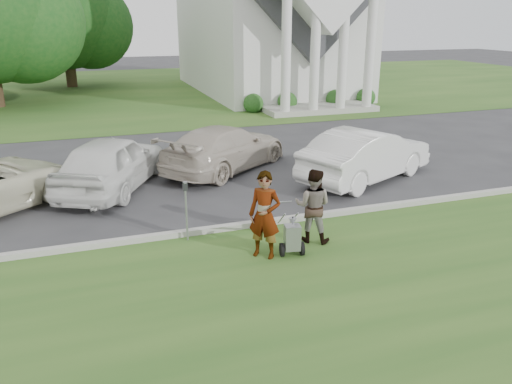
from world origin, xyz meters
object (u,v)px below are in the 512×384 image
car_c (225,148)px  church (268,1)px  striping_cart (292,238)px  parking_meter_near (186,204)px  car_b (112,162)px  person_left (265,216)px  person_right (313,206)px  tree_back (64,20)px  car_d (366,155)px

car_c → church: bearing=-62.3°
striping_cart → parking_meter_near: parking_meter_near is taller
car_b → parking_meter_near: bearing=134.3°
striping_cart → person_left: size_ratio=0.57×
parking_meter_near → person_right: bearing=-19.0°
tree_back → car_d: size_ratio=1.94×
striping_cart → car_c: bearing=97.0°
parking_meter_near → car_b: size_ratio=0.30×
person_left → car_c: 6.71m
person_left → striping_cart: bearing=25.5°
church → person_right: church is taller
person_right → church: bearing=-73.7°
church → tree_back: church is taller
person_left → car_c: person_left is taller
car_c → car_d: size_ratio=1.04×
striping_cart → car_d: car_d is taller
church → car_b: 22.39m
striping_cart → car_d: (4.29, 4.24, 0.41)m
striping_cart → car_c: (0.39, 6.77, 0.34)m
person_right → car_b: (-4.07, 5.33, -0.04)m
striping_cart → person_right: bearing=47.1°
person_left → parking_meter_near: bearing=175.4°
person_left → parking_meter_near: (-1.41, 1.33, -0.04)m
car_d → striping_cart: bearing=110.0°
person_right → person_left: bearing=51.0°
striping_cart → person_left: bearing=177.0°
church → parking_meter_near: church is taller
parking_meter_near → striping_cart: bearing=-36.4°
parking_meter_near → car_b: (-1.36, 4.40, -0.08)m
tree_back → person_left: tree_back is taller
tree_back → person_left: (4.16, -31.04, -3.78)m
striping_cart → car_d: 6.04m
person_left → car_b: person_left is taller
church → tree_back: bearing=152.2°
person_right → car_c: bearing=-53.1°
church → person_left: church is taller
church → striping_cart: bearing=-108.8°
car_c → car_b: bearing=65.5°
striping_cart → parking_meter_near: bearing=153.8°
person_right → car_d: 5.14m
tree_back → car_b: (1.39, -25.31, -3.90)m
church → car_b: church is taller
car_b → church: bearing=-95.1°
car_b → car_d: (7.64, -1.63, -0.01)m
tree_back → car_b: size_ratio=1.99×
church → parking_meter_near: bearing=-114.2°
tree_back → car_d: 28.68m
striping_cart → person_left: (-0.58, 0.14, 0.54)m
church → person_right: 25.45m
parking_meter_near → church: bearing=65.8°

